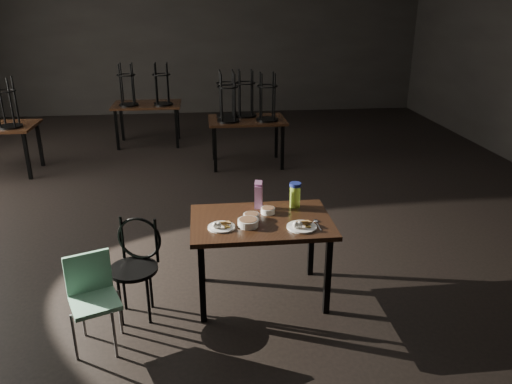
{
  "coord_description": "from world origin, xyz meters",
  "views": [
    {
      "loc": [
        -0.06,
        -5.73,
        2.51
      ],
      "look_at": [
        0.41,
        -1.49,
        0.85
      ],
      "focal_mm": 35.0,
      "sensor_mm": 36.0,
      "label": 1
    }
  ],
  "objects": [
    {
      "name": "juice_carton",
      "position": [
        0.42,
        -1.63,
        0.87
      ],
      "size": [
        0.08,
        0.08,
        0.26
      ],
      "color": "#811773",
      "rests_on": "main_table"
    },
    {
      "name": "water_bottle",
      "position": [
        0.75,
        -1.64,
        0.87
      ],
      "size": [
        0.11,
        0.11,
        0.23
      ],
      "color": "#AAD43E",
      "rests_on": "main_table"
    },
    {
      "name": "plate_left",
      "position": [
        0.07,
        -2.01,
        0.77
      ],
      "size": [
        0.23,
        0.23,
        0.07
      ],
      "color": "white",
      "rests_on": "main_table"
    },
    {
      "name": "bowl_far",
      "position": [
        0.49,
        -1.75,
        0.78
      ],
      "size": [
        0.12,
        0.12,
        0.05
      ],
      "color": "white",
      "rests_on": "main_table"
    },
    {
      "name": "room",
      "position": [
        -0.06,
        0.01,
        2.33
      ],
      "size": [
        12.0,
        12.04,
        3.22
      ],
      "color": "black",
      "rests_on": "ground"
    },
    {
      "name": "bowl_near",
      "position": [
        0.33,
        -1.88,
        0.78
      ],
      "size": [
        0.14,
        0.14,
        0.05
      ],
      "color": "white",
      "rests_on": "main_table"
    },
    {
      "name": "bg_table_right",
      "position": [
        0.62,
        1.94,
        0.8
      ],
      "size": [
        1.2,
        0.8,
        1.48
      ],
      "color": "black",
      "rests_on": "ground"
    },
    {
      "name": "bg_table_far",
      "position": [
        -1.02,
        3.31,
        0.75
      ],
      "size": [
        1.2,
        0.8,
        1.48
      ],
      "color": "black",
      "rests_on": "ground"
    },
    {
      "name": "main_table",
      "position": [
        0.41,
        -1.89,
        0.67
      ],
      "size": [
        1.2,
        0.8,
        0.75
      ],
      "color": "black",
      "rests_on": "ground"
    },
    {
      "name": "spoon",
      "position": [
        0.87,
        -1.99,
        0.75
      ],
      "size": [
        0.05,
        0.21,
        0.01
      ],
      "color": "silver",
      "rests_on": "main_table"
    },
    {
      "name": "bentwood_chair",
      "position": [
        -0.64,
        -2.02,
        0.5
      ],
      "size": [
        0.43,
        0.43,
        0.84
      ],
      "rotation": [
        0.0,
        0.0,
        -0.27
      ],
      "color": "black",
      "rests_on": "ground"
    },
    {
      "name": "plate_right",
      "position": [
        0.72,
        -2.08,
        0.77
      ],
      "size": [
        0.25,
        0.25,
        0.08
      ],
      "color": "white",
      "rests_on": "main_table"
    },
    {
      "name": "school_chair",
      "position": [
        -0.93,
        -2.4,
        0.44
      ],
      "size": [
        0.44,
        0.44,
        0.74
      ],
      "rotation": [
        0.0,
        0.0,
        0.38
      ],
      "color": "#80C7A2",
      "rests_on": "ground"
    },
    {
      "name": "bowl_big",
      "position": [
        0.29,
        -2.0,
        0.78
      ],
      "size": [
        0.17,
        0.17,
        0.06
      ],
      "color": "white",
      "rests_on": "main_table"
    }
  ]
}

